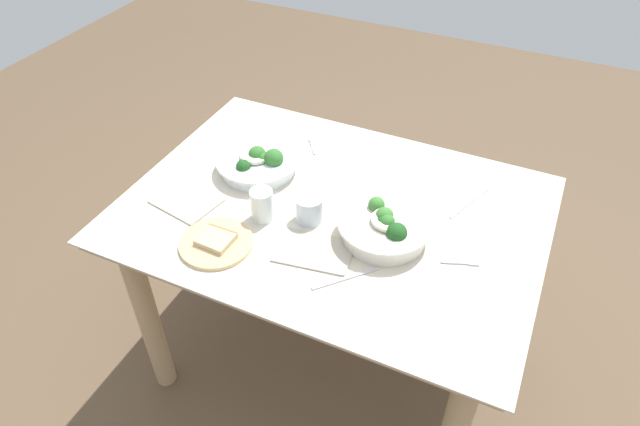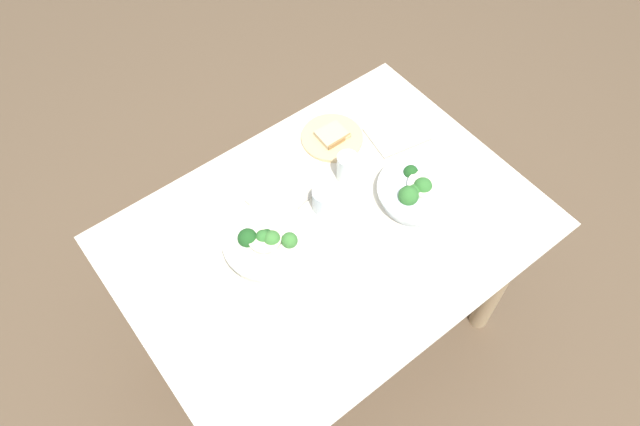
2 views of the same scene
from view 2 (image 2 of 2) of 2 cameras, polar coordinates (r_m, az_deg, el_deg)
The scene contains 13 objects.
ground_plane at distance 2.40m, azimuth 0.67°, elevation -11.13°, with size 6.00×6.00×0.00m, color brown.
dining_table at distance 1.85m, azimuth 0.85°, elevation -3.81°, with size 1.21×0.88×0.74m.
broccoli_bowl_far at distance 1.68m, azimuth -4.97°, elevation -2.94°, with size 0.26×0.26×0.09m.
broccoli_bowl_near at distance 1.81m, azimuth 9.47°, elevation 2.06°, with size 0.26×0.26×0.09m.
bread_side_plate at distance 1.95m, azimuth 1.17°, elevation 7.29°, with size 0.20×0.20×0.03m.
water_glass_center at distance 1.76m, azimuth 0.50°, elevation 1.29°, with size 0.08×0.08×0.08m, color silver.
water_glass_side at distance 1.82m, azimuth 2.63°, elevation 4.40°, with size 0.07×0.07×0.10m, color silver.
fork_by_far_bowl at distance 1.73m, azimuth 11.70°, elevation -4.20°, with size 0.07×0.09×0.00m.
fork_by_near_bowl at distance 1.68m, azimuth -11.33°, elevation -7.25°, with size 0.10×0.05×0.00m.
table_knife_left at distance 1.81m, azimuth -7.37°, elevation 1.12°, with size 0.19×0.01×0.00m, color #B7B7BC.
table_knife_right at distance 1.58m, azimuth -5.19°, elevation -12.96°, with size 0.19×0.01×0.00m, color #B7B7BC.
napkin_folded_upper at distance 1.82m, azimuth -3.40°, elevation 1.84°, with size 0.20×0.14×0.01m, color #B1A997.
napkin_folded_lower at distance 1.98m, azimuth 7.42°, elevation 7.51°, with size 0.18×0.14×0.01m, color #B1A997.
Camera 2 is at (-0.59, -0.72, 2.21)m, focal length 33.36 mm.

